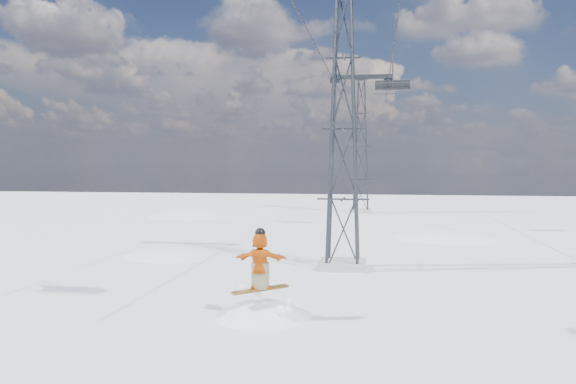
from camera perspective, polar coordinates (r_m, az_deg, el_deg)
name	(u,v)px	position (r m, az deg, el deg)	size (l,w,h in m)	color
ground	(293,325)	(14.83, 0.50, -13.40)	(120.00, 120.00, 0.00)	white
snow_terrain	(269,374)	(38.52, -1.98, -17.95)	(39.00, 37.00, 22.00)	white
lift_tower_near	(343,130)	(22.14, 5.64, 6.30)	(5.20, 1.80, 11.43)	#999999
lift_tower_far	(361,147)	(47.10, 7.43, 4.53)	(5.20, 1.80, 11.43)	#999999
haul_cables	(355,49)	(34.25, 6.85, 14.20)	(4.46, 51.00, 0.06)	black
snowboarder_jump	(263,376)	(16.15, -2.60, -18.19)	(4.40, 4.40, 6.41)	white
lift_chair_mid	(393,86)	(34.81, 10.57, 10.53)	(2.09, 0.60, 2.59)	black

